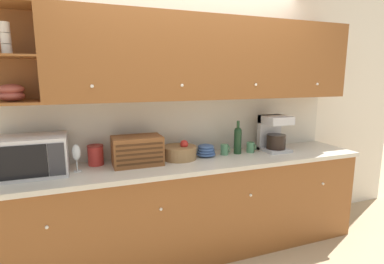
% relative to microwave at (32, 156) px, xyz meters
% --- Properties ---
extents(ground_plane, '(24.00, 24.00, 0.00)m').
position_rel_microwave_xyz_m(ground_plane, '(1.34, 0.24, -1.07)').
color(ground_plane, tan).
extents(wall_back, '(5.70, 0.06, 2.60)m').
position_rel_microwave_xyz_m(wall_back, '(1.34, 0.27, 0.23)').
color(wall_back, silver).
rests_on(wall_back, ground_plane).
extents(counter_unit, '(3.32, 0.62, 0.91)m').
position_rel_microwave_xyz_m(counter_unit, '(1.34, -0.06, -0.61)').
color(counter_unit, brown).
rests_on(counter_unit, ground_plane).
extents(backsplash_panel, '(3.30, 0.01, 0.55)m').
position_rel_microwave_xyz_m(backsplash_panel, '(1.34, 0.24, 0.12)').
color(backsplash_panel, beige).
rests_on(backsplash_panel, counter_unit).
extents(upper_cabinets, '(3.30, 0.38, 0.73)m').
position_rel_microwave_xyz_m(upper_cabinets, '(1.51, 0.06, 0.76)').
color(upper_cabinets, brown).
rests_on(upper_cabinets, backsplash_panel).
extents(microwave, '(0.51, 0.37, 0.31)m').
position_rel_microwave_xyz_m(microwave, '(0.00, 0.00, 0.00)').
color(microwave, silver).
rests_on(microwave, counter_unit).
extents(wine_glass, '(0.07, 0.07, 0.22)m').
position_rel_microwave_xyz_m(wine_glass, '(0.32, -0.03, -0.00)').
color(wine_glass, silver).
rests_on(wine_glass, counter_unit).
extents(storage_canister, '(0.14, 0.14, 0.17)m').
position_rel_microwave_xyz_m(storage_canister, '(0.47, 0.11, -0.07)').
color(storage_canister, '#B22D28').
rests_on(storage_canister, counter_unit).
extents(bread_box, '(0.42, 0.27, 0.25)m').
position_rel_microwave_xyz_m(bread_box, '(0.81, -0.01, -0.03)').
color(bread_box, brown).
rests_on(bread_box, counter_unit).
extents(fruit_basket, '(0.32, 0.32, 0.18)m').
position_rel_microwave_xyz_m(fruit_basket, '(1.22, 0.04, -0.09)').
color(fruit_basket, '#937047').
rests_on(fruit_basket, counter_unit).
extents(bowl_stack_on_counter, '(0.19, 0.19, 0.12)m').
position_rel_microwave_xyz_m(bowl_stack_on_counter, '(1.48, 0.04, -0.10)').
color(bowl_stack_on_counter, '#3D5B93').
rests_on(bowl_stack_on_counter, counter_unit).
extents(mug_blue_second, '(0.09, 0.08, 0.10)m').
position_rel_microwave_xyz_m(mug_blue_second, '(1.68, 0.03, -0.10)').
color(mug_blue_second, '#4C845B').
rests_on(mug_blue_second, counter_unit).
extents(wine_bottle, '(0.08, 0.08, 0.33)m').
position_rel_microwave_xyz_m(wine_bottle, '(1.82, 0.03, -0.01)').
color(wine_bottle, '#19381E').
rests_on(wine_bottle, counter_unit).
extents(mug, '(0.09, 0.08, 0.11)m').
position_rel_microwave_xyz_m(mug, '(1.97, 0.02, -0.10)').
color(mug, '#4C845B').
rests_on(mug, counter_unit).
extents(coffee_maker, '(0.26, 0.27, 0.37)m').
position_rel_microwave_xyz_m(coffee_maker, '(2.23, 0.01, 0.03)').
color(coffee_maker, '#B7B7BC').
rests_on(coffee_maker, counter_unit).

